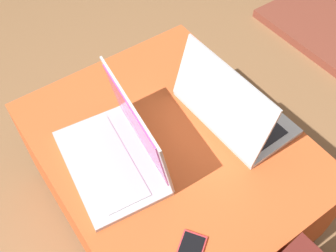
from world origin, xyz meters
TOP-DOWN VIEW (x-y plane):
  - ground_plane at (0.00, 0.00)m, footprint 14.00×14.00m
  - ottoman at (0.00, 0.00)m, footprint 0.88×0.73m
  - laptop_near at (-0.03, -0.16)m, footprint 0.39×0.28m
  - laptop_far at (0.03, 0.21)m, footprint 0.38×0.24m

SIDE VIEW (x-z plane):
  - ground_plane at x=0.00m, z-range 0.00..0.00m
  - ottoman at x=0.00m, z-range 0.00..0.43m
  - laptop_far at x=0.03m, z-range 0.36..0.60m
  - laptop_near at x=-0.03m, z-range 0.36..0.61m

